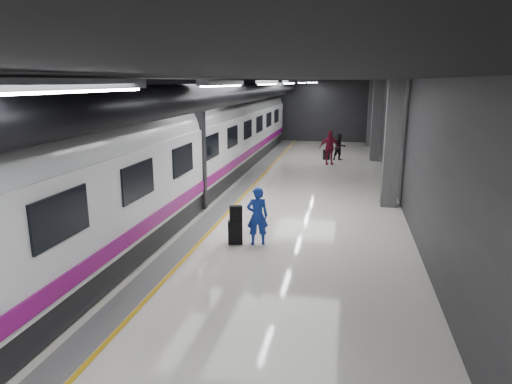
{
  "coord_description": "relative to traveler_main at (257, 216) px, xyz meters",
  "views": [
    {
      "loc": [
        3.0,
        -14.71,
        4.42
      ],
      "look_at": [
        0.44,
        -1.99,
        1.27
      ],
      "focal_mm": 32.0,
      "sensor_mm": 36.0,
      "label": 1
    }
  ],
  "objects": [
    {
      "name": "suitcase_far",
      "position": [
        1.16,
        14.68,
        -0.54
      ],
      "size": [
        0.42,
        0.32,
        0.56
      ],
      "primitive_type": "cube",
      "rotation": [
        0.0,
        0.0,
        0.2
      ],
      "color": "black",
      "rests_on": "ground"
    },
    {
      "name": "ground",
      "position": [
        -0.66,
        2.91,
        -0.82
      ],
      "size": [
        40.0,
        40.0,
        0.0
      ],
      "primitive_type": "plane",
      "color": "silver",
      "rests_on": "ground"
    },
    {
      "name": "shoulder_bag",
      "position": [
        -0.59,
        -0.08,
        0.06
      ],
      "size": [
        0.38,
        0.3,
        0.44
      ],
      "primitive_type": "cube",
      "rotation": [
        0.0,
        0.0,
        0.44
      ],
      "color": "black",
      "rests_on": "suitcase_main"
    },
    {
      "name": "traveler_far_a",
      "position": [
        1.91,
        14.54,
        -0.06
      ],
      "size": [
        0.92,
        0.86,
        1.52
      ],
      "primitive_type": "imported",
      "rotation": [
        0.0,
        0.0,
        0.5
      ],
      "color": "black",
      "rests_on": "ground"
    },
    {
      "name": "train",
      "position": [
        -3.91,
        2.91,
        1.25
      ],
      "size": [
        3.05,
        38.0,
        4.05
      ],
      "color": "black",
      "rests_on": "ground"
    },
    {
      "name": "platform_hall",
      "position": [
        -0.95,
        3.87,
        2.72
      ],
      "size": [
        10.02,
        40.02,
        4.51
      ],
      "color": "black",
      "rests_on": "ground"
    },
    {
      "name": "traveler_main",
      "position": [
        0.0,
        0.0,
        0.0
      ],
      "size": [
        0.69,
        0.56,
        1.63
      ],
      "primitive_type": "imported",
      "rotation": [
        0.0,
        0.0,
        3.45
      ],
      "color": "blue",
      "rests_on": "ground"
    },
    {
      "name": "traveler_far_b",
      "position": [
        1.37,
        13.14,
        0.1
      ],
      "size": [
        1.15,
        0.7,
        1.84
      ],
      "primitive_type": "imported",
      "rotation": [
        0.0,
        0.0,
        0.24
      ],
      "color": "maroon",
      "rests_on": "ground"
    },
    {
      "name": "suitcase_main",
      "position": [
        -0.62,
        -0.06,
        -0.49
      ],
      "size": [
        0.44,
        0.33,
        0.65
      ],
      "primitive_type": "cube",
      "rotation": [
        0.0,
        0.0,
        0.22
      ],
      "color": "black",
      "rests_on": "ground"
    }
  ]
}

